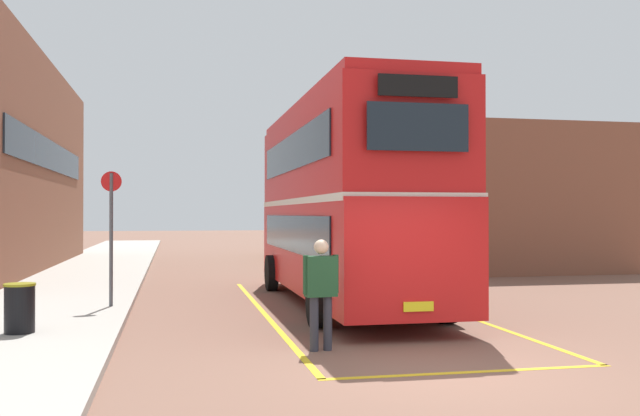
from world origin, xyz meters
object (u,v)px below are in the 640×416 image
object	(u,v)px
double_decker_bus	(343,199)
litter_bin	(20,308)
bus_stop_sign	(111,226)
single_deck_bus	(326,225)
pedestrian_boarding	(321,286)

from	to	relation	value
double_decker_bus	litter_bin	bearing A→B (deg)	-151.54
double_decker_bus	bus_stop_sign	size ratio (longest dim) A/B	3.58
single_deck_bus	double_decker_bus	bearing A→B (deg)	-101.07
pedestrian_boarding	litter_bin	world-z (taller)	pedestrian_boarding
bus_stop_sign	single_deck_bus	bearing A→B (deg)	63.14
litter_bin	pedestrian_boarding	bearing A→B (deg)	-21.12
single_deck_bus	pedestrian_boarding	bearing A→B (deg)	-102.71
double_decker_bus	bus_stop_sign	world-z (taller)	double_decker_bus
single_deck_bus	pedestrian_boarding	world-z (taller)	single_deck_bus
bus_stop_sign	double_decker_bus	bearing A→B (deg)	3.57
single_deck_bus	bus_stop_sign	world-z (taller)	bus_stop_sign
double_decker_bus	single_deck_bus	world-z (taller)	double_decker_bus
pedestrian_boarding	litter_bin	distance (m)	5.20
pedestrian_boarding	bus_stop_sign	distance (m)	6.30
double_decker_bus	litter_bin	xyz separation A→B (m)	(-6.55, -3.55, -1.95)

